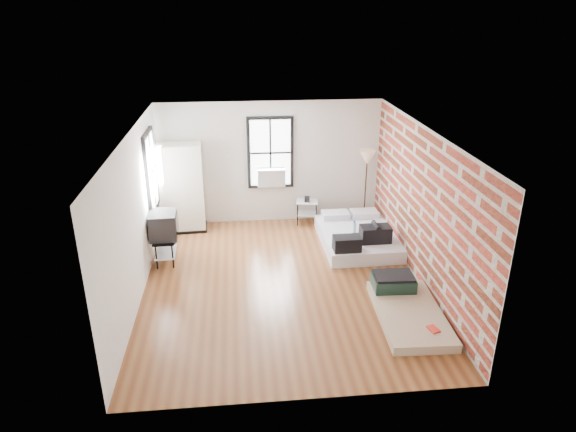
{
  "coord_description": "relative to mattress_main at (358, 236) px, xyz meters",
  "views": [
    {
      "loc": [
        -0.74,
        -8.18,
        4.76
      ],
      "look_at": [
        0.13,
        0.3,
        1.21
      ],
      "focal_mm": 32.0,
      "sensor_mm": 36.0,
      "label": 1
    }
  ],
  "objects": [
    {
      "name": "room_shell",
      "position": [
        -1.51,
        -1.12,
        1.55
      ],
      "size": [
        5.02,
        6.02,
        2.8
      ],
      "color": "silver",
      "rests_on": "ground"
    },
    {
      "name": "ground",
      "position": [
        -1.74,
        -1.49,
        -0.18
      ],
      "size": [
        6.0,
        6.0,
        0.0
      ],
      "primitive_type": "plane",
      "color": "#5C3018",
      "rests_on": "ground"
    },
    {
      "name": "mattress_bare",
      "position": [
        0.19,
        -2.65,
        -0.06
      ],
      "size": [
        1.09,
        1.97,
        0.42
      ],
      "rotation": [
        0.0,
        0.0,
        -0.04
      ],
      "color": "tan",
      "rests_on": "ground"
    },
    {
      "name": "floor_lamp",
      "position": [
        0.41,
        1.16,
        1.31
      ],
      "size": [
        0.37,
        0.37,
        1.74
      ],
      "color": "black",
      "rests_on": "ground"
    },
    {
      "name": "tv_stand",
      "position": [
        -3.96,
        -0.38,
        0.56
      ],
      "size": [
        0.54,
        0.75,
        1.04
      ],
      "rotation": [
        0.0,
        0.0,
        0.03
      ],
      "color": "black",
      "rests_on": "ground"
    },
    {
      "name": "side_table",
      "position": [
        -0.93,
        1.23,
        0.25
      ],
      "size": [
        0.54,
        0.45,
        0.64
      ],
      "rotation": [
        0.0,
        0.0,
        -0.14
      ],
      "color": "black",
      "rests_on": "ground"
    },
    {
      "name": "wardrobe",
      "position": [
        -3.74,
        1.16,
        0.8
      ],
      "size": [
        1.03,
        0.63,
        1.98
      ],
      "rotation": [
        0.0,
        0.0,
        0.05
      ],
      "color": "black",
      "rests_on": "ground"
    },
    {
      "name": "mattress_main",
      "position": [
        0.0,
        0.0,
        0.0
      ],
      "size": [
        1.57,
        2.11,
        0.67
      ],
      "rotation": [
        0.0,
        0.0,
        0.01
      ],
      "color": "white",
      "rests_on": "ground"
    }
  ]
}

